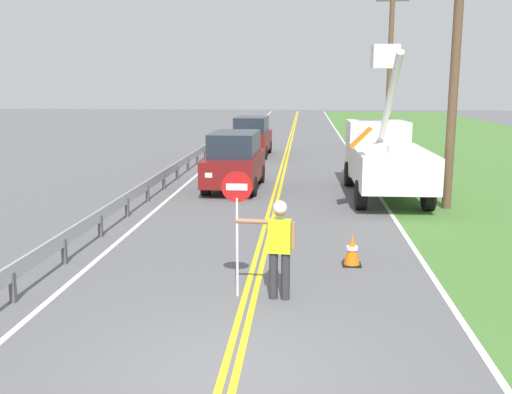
{
  "coord_description": "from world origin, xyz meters",
  "views": [
    {
      "loc": [
        0.96,
        -7.21,
        3.87
      ],
      "look_at": [
        -0.17,
        6.41,
        1.2
      ],
      "focal_mm": 41.03,
      "sensor_mm": 36.0,
      "label": 1
    }
  ],
  "objects_px": {
    "utility_bucket_truck": "(384,155)",
    "traffic_cone_lead": "(352,250)",
    "oncoming_suv_second": "(252,136)",
    "utility_pole_mid": "(390,69)",
    "stop_sign_paddle": "(237,206)",
    "flagger_worker": "(279,243)",
    "utility_pole_near": "(455,58)",
    "oncoming_suv_nearest": "(235,160)"
  },
  "relations": [
    {
      "from": "utility_bucket_truck",
      "to": "traffic_cone_lead",
      "type": "xyz_separation_m",
      "value": [
        -1.72,
        -8.33,
        -1.07
      ]
    },
    {
      "from": "oncoming_suv_second",
      "to": "utility_pole_mid",
      "type": "height_order",
      "value": "utility_pole_mid"
    },
    {
      "from": "stop_sign_paddle",
      "to": "traffic_cone_lead",
      "type": "height_order",
      "value": "stop_sign_paddle"
    },
    {
      "from": "utility_pole_mid",
      "to": "utility_bucket_truck",
      "type": "bearing_deg",
      "value": -98.19
    },
    {
      "from": "flagger_worker",
      "to": "oncoming_suv_second",
      "type": "distance_m",
      "value": 21.35
    },
    {
      "from": "flagger_worker",
      "to": "utility_pole_near",
      "type": "xyz_separation_m",
      "value": [
        4.91,
        8.31,
        3.55
      ]
    },
    {
      "from": "utility_pole_mid",
      "to": "traffic_cone_lead",
      "type": "bearing_deg",
      "value": -99.52
    },
    {
      "from": "flagger_worker",
      "to": "utility_pole_mid",
      "type": "distance_m",
      "value": 24.68
    },
    {
      "from": "utility_bucket_truck",
      "to": "oncoming_suv_second",
      "type": "relative_size",
      "value": 1.47
    },
    {
      "from": "stop_sign_paddle",
      "to": "oncoming_suv_second",
      "type": "distance_m",
      "value": 21.21
    },
    {
      "from": "flagger_worker",
      "to": "utility_pole_mid",
      "type": "bearing_deg",
      "value": 77.87
    },
    {
      "from": "oncoming_suv_second",
      "to": "oncoming_suv_nearest",
      "type": "bearing_deg",
      "value": -88.43
    },
    {
      "from": "stop_sign_paddle",
      "to": "utility_pole_mid",
      "type": "height_order",
      "value": "utility_pole_mid"
    },
    {
      "from": "oncoming_suv_nearest",
      "to": "utility_pole_near",
      "type": "relative_size",
      "value": 0.53
    },
    {
      "from": "stop_sign_paddle",
      "to": "utility_bucket_truck",
      "type": "xyz_separation_m",
      "value": [
        3.97,
        10.38,
        -0.3
      ]
    },
    {
      "from": "stop_sign_paddle",
      "to": "utility_bucket_truck",
      "type": "height_order",
      "value": "utility_bucket_truck"
    },
    {
      "from": "oncoming_suv_nearest",
      "to": "traffic_cone_lead",
      "type": "height_order",
      "value": "oncoming_suv_nearest"
    },
    {
      "from": "flagger_worker",
      "to": "oncoming_suv_nearest",
      "type": "height_order",
      "value": "oncoming_suv_nearest"
    },
    {
      "from": "utility_pole_mid",
      "to": "oncoming_suv_nearest",
      "type": "bearing_deg",
      "value": -119.86
    },
    {
      "from": "utility_bucket_truck",
      "to": "oncoming_suv_nearest",
      "type": "height_order",
      "value": "utility_bucket_truck"
    },
    {
      "from": "stop_sign_paddle",
      "to": "oncoming_suv_second",
      "type": "height_order",
      "value": "stop_sign_paddle"
    },
    {
      "from": "utility_pole_near",
      "to": "traffic_cone_lead",
      "type": "distance_m",
      "value": 8.25
    },
    {
      "from": "flagger_worker",
      "to": "utility_pole_mid",
      "type": "relative_size",
      "value": 0.2
    },
    {
      "from": "utility_pole_near",
      "to": "utility_pole_mid",
      "type": "xyz_separation_m",
      "value": [
        0.22,
        15.57,
        0.07
      ]
    },
    {
      "from": "flagger_worker",
      "to": "utility_pole_mid",
      "type": "xyz_separation_m",
      "value": [
        5.13,
        23.87,
        3.61
      ]
    },
    {
      "from": "flagger_worker",
      "to": "utility_bucket_truck",
      "type": "distance_m",
      "value": 10.94
    },
    {
      "from": "utility_pole_near",
      "to": "traffic_cone_lead",
      "type": "relative_size",
      "value": 12.6
    },
    {
      "from": "utility_bucket_truck",
      "to": "oncoming_suv_nearest",
      "type": "xyz_separation_m",
      "value": [
        -5.33,
        0.76,
        -0.34
      ]
    },
    {
      "from": "traffic_cone_lead",
      "to": "flagger_worker",
      "type": "bearing_deg",
      "value": -124.92
    },
    {
      "from": "traffic_cone_lead",
      "to": "oncoming_suv_nearest",
      "type": "bearing_deg",
      "value": 111.68
    },
    {
      "from": "traffic_cone_lead",
      "to": "utility_pole_near",
      "type": "bearing_deg",
      "value": 61.02
    },
    {
      "from": "oncoming_suv_second",
      "to": "utility_pole_near",
      "type": "height_order",
      "value": "utility_pole_near"
    },
    {
      "from": "stop_sign_paddle",
      "to": "oncoming_suv_second",
      "type": "xyz_separation_m",
      "value": [
        -1.64,
        21.14,
        -0.65
      ]
    },
    {
      "from": "oncoming_suv_second",
      "to": "utility_pole_near",
      "type": "bearing_deg",
      "value": -60.46
    },
    {
      "from": "utility_pole_mid",
      "to": "traffic_cone_lead",
      "type": "distance_m",
      "value": 22.47
    },
    {
      "from": "oncoming_suv_second",
      "to": "utility_pole_near",
      "type": "xyz_separation_m",
      "value": [
        7.31,
        -12.91,
        3.53
      ]
    },
    {
      "from": "utility_bucket_truck",
      "to": "utility_pole_mid",
      "type": "bearing_deg",
      "value": 81.81
    },
    {
      "from": "traffic_cone_lead",
      "to": "utility_bucket_truck",
      "type": "bearing_deg",
      "value": 78.36
    },
    {
      "from": "utility_pole_near",
      "to": "oncoming_suv_nearest",
      "type": "bearing_deg",
      "value": 157.51
    },
    {
      "from": "utility_bucket_truck",
      "to": "traffic_cone_lead",
      "type": "distance_m",
      "value": 8.57
    },
    {
      "from": "oncoming_suv_second",
      "to": "utility_pole_mid",
      "type": "distance_m",
      "value": 8.76
    },
    {
      "from": "oncoming_suv_second",
      "to": "utility_pole_mid",
      "type": "bearing_deg",
      "value": 19.44
    }
  ]
}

